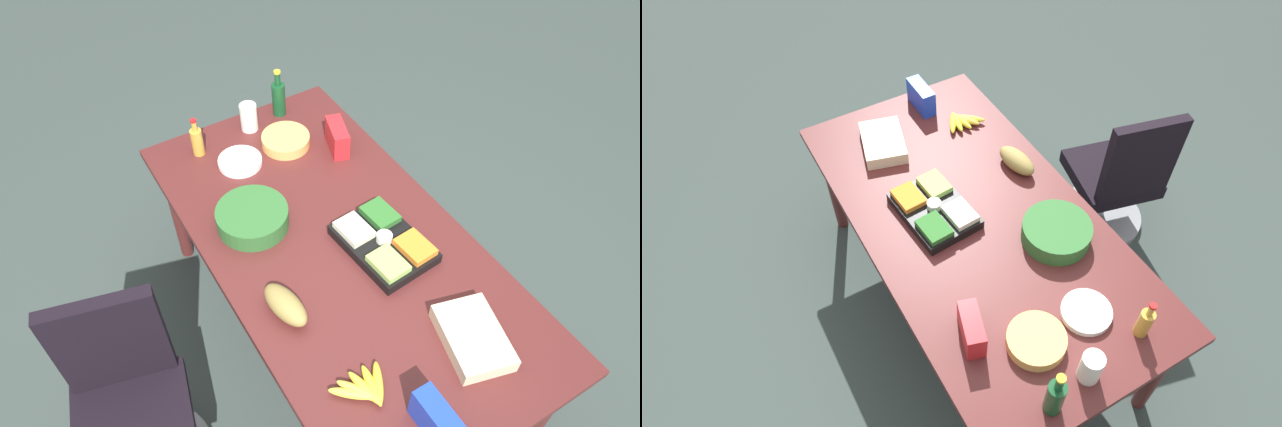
{
  "view_description": "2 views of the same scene",
  "coord_description": "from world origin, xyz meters",
  "views": [
    {
      "loc": [
        -1.39,
        0.93,
        2.83
      ],
      "look_at": [
        0.13,
        0.01,
        0.88
      ],
      "focal_mm": 33.22,
      "sensor_mm": 36.0,
      "label": 1
    },
    {
      "loc": [
        1.44,
        -0.9,
        2.87
      ],
      "look_at": [
        -0.03,
        -0.06,
        0.84
      ],
      "focal_mm": 30.62,
      "sensor_mm": 36.0,
      "label": 2
    }
  ],
  "objects": [
    {
      "name": "bread_loaf",
      "position": [
        -0.19,
        0.37,
        0.85
      ],
      "size": [
        0.25,
        0.15,
        0.1
      ],
      "primitive_type": "ellipsoid",
      "rotation": [
        0.0,
        0.0,
        0.16
      ],
      "color": "olive",
      "rests_on": "conference_table"
    },
    {
      "name": "mayo_jar",
      "position": [
        0.91,
        -0.03,
        0.88
      ],
      "size": [
        0.11,
        0.11,
        0.15
      ],
      "primitive_type": "cylinder",
      "rotation": [
        0.0,
        0.0,
        -0.21
      ],
      "color": "white",
      "rests_on": "conference_table"
    },
    {
      "name": "chip_bag_blue",
      "position": [
        -0.89,
        0.16,
        0.87
      ],
      "size": [
        0.22,
        0.08,
        0.15
      ],
      "primitive_type": "cube",
      "rotation": [
        0.0,
        0.0,
        0.0
      ],
      "color": "blue",
      "rests_on": "conference_table"
    },
    {
      "name": "wine_bottle",
      "position": [
        0.95,
        -0.23,
        0.9
      ],
      "size": [
        0.09,
        0.09,
        0.27
      ],
      "color": "#144522",
      "rests_on": "conference_table"
    },
    {
      "name": "ground_plane",
      "position": [
        0.0,
        0.0,
        0.0
      ],
      "size": [
        10.0,
        10.0,
        0.0
      ],
      "primitive_type": "plane",
      "color": "#36413D"
    },
    {
      "name": "conference_table",
      "position": [
        0.0,
        0.0,
        0.72
      ],
      "size": [
        2.1,
        1.08,
        0.8
      ],
      "color": "#501F1D",
      "rests_on": "ground"
    },
    {
      "name": "banana_bunch",
      "position": [
        -0.64,
        0.29,
        0.82
      ],
      "size": [
        0.18,
        0.24,
        0.04
      ],
      "color": "yellow",
      "rests_on": "conference_table"
    },
    {
      "name": "veggie_tray",
      "position": [
        -0.12,
        -0.16,
        0.84
      ],
      "size": [
        0.44,
        0.33,
        0.09
      ],
      "color": "black",
      "rests_on": "conference_table"
    },
    {
      "name": "paper_plate_stack",
      "position": [
        0.69,
        0.14,
        0.81
      ],
      "size": [
        0.23,
        0.23,
        0.03
      ],
      "primitive_type": "cylinder",
      "rotation": [
        0.0,
        0.0,
        -0.05
      ],
      "color": "white",
      "rests_on": "conference_table"
    },
    {
      "name": "salad_bowl",
      "position": [
        0.29,
        0.27,
        0.85
      ],
      "size": [
        0.41,
        0.41,
        0.09
      ],
      "primitive_type": "cylinder",
      "rotation": [
        0.0,
        0.0,
        0.32
      ],
      "color": "#2D622C",
      "rests_on": "conference_table"
    },
    {
      "name": "dressing_bottle",
      "position": [
        0.87,
        0.28,
        0.88
      ],
      "size": [
        0.06,
        0.06,
        0.22
      ],
      "color": "gold",
      "rests_on": "conference_table"
    },
    {
      "name": "office_chair",
      "position": [
        -0.08,
        1.06,
        0.39
      ],
      "size": [
        0.58,
        0.58,
        1.02
      ],
      "color": "gray",
      "rests_on": "ground"
    },
    {
      "name": "chip_bowl",
      "position": [
        0.7,
        -0.13,
        0.83
      ],
      "size": [
        0.3,
        0.3,
        0.06
      ],
      "primitive_type": "cylinder",
      "rotation": [
        0.0,
        0.0,
        0.25
      ],
      "color": "#E1A957",
      "rests_on": "conference_table"
    },
    {
      "name": "sheet_cake",
      "position": [
        -0.69,
        -0.18,
        0.83
      ],
      "size": [
        0.37,
        0.3,
        0.07
      ],
      "primitive_type": "cube",
      "rotation": [
        0.0,
        0.0,
        -0.27
      ],
      "color": "beige",
      "rests_on": "conference_table"
    },
    {
      "name": "chip_bag_red",
      "position": [
        0.54,
        -0.34,
        0.87
      ],
      "size": [
        0.21,
        0.14,
        0.14
      ],
      "primitive_type": "cube",
      "rotation": [
        0.0,
        0.0,
        -0.3
      ],
      "color": "red",
      "rests_on": "conference_table"
    }
  ]
}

